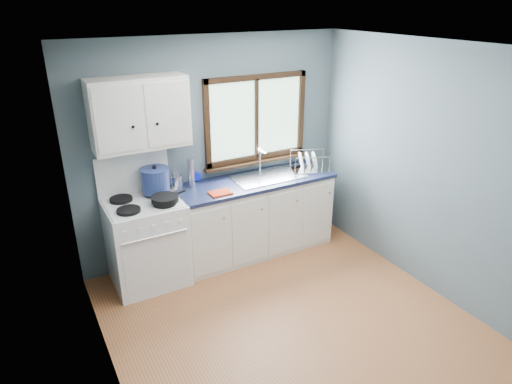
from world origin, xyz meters
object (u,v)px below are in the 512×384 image
gas_range (147,240)px  dish_rack (309,165)px  sink (268,182)px  utensil_crock (177,182)px  stockpot (155,180)px  thermos (191,173)px  skillet (165,199)px  base_cabinets (254,219)px

gas_range → dish_rack: bearing=-0.3°
sink → utensil_crock: 1.07m
stockpot → dish_rack: 1.86m
gas_range → thermos: (0.60, 0.17, 0.59)m
thermos → gas_range: bearing=-164.0°
sink → dish_rack: (0.55, -0.03, 0.12)m
stockpot → utensil_crock: utensil_crock is taller
skillet → stockpot: stockpot is taller
gas_range → sink: bearing=0.7°
gas_range → thermos: size_ratio=4.23×
utensil_crock → thermos: 0.18m
stockpot → base_cabinets: bearing=-5.5°
base_cabinets → stockpot: size_ratio=5.77×
utensil_crock → dish_rack: (1.60, -0.19, -0.02)m
utensil_crock → thermos: bearing=-3.0°
gas_range → thermos: bearing=16.0°
gas_range → utensil_crock: (0.44, 0.18, 0.51)m
base_cabinets → dish_rack: 0.93m
stockpot → thermos: (0.41, 0.05, -0.01)m
base_cabinets → dish_rack: (0.73, -0.03, 0.57)m
sink → dish_rack: 0.56m
gas_range → stockpot: (0.19, 0.13, 0.60)m
gas_range → sink: 1.53m
gas_range → dish_rack: (2.04, -0.01, 0.49)m
skillet → dish_rack: size_ratio=0.83×
thermos → dish_rack: (1.44, -0.18, -0.10)m
sink → thermos: 0.93m
base_cabinets → stockpot: stockpot is taller
skillet → base_cabinets: bearing=-14.4°
skillet → thermos: (0.41, 0.33, 0.09)m
gas_range → dish_rack: 2.09m
gas_range → base_cabinets: size_ratio=0.74×
gas_range → stockpot: size_ratio=4.24×
skillet → stockpot: 0.30m
gas_range → skillet: (0.19, -0.15, 0.49)m
skillet → dish_rack: bearing=-18.8°
gas_range → thermos: gas_range is taller
base_cabinets → thermos: bearing=167.7°
stockpot → thermos: stockpot is taller
base_cabinets → gas_range: bearing=-179.2°
sink → stockpot: stockpot is taller
base_cabinets → sink: size_ratio=2.20×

